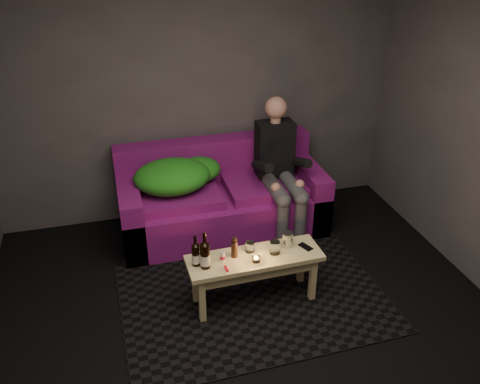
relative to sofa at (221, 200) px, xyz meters
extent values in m
plane|color=black|center=(-0.12, -1.82, -0.31)|extent=(4.50, 4.50, 0.00)
plane|color=#444143|center=(-0.12, 0.43, 0.99)|extent=(4.00, 0.00, 4.00)
cube|color=black|center=(-0.01, -1.13, -0.30)|extent=(2.17, 1.60, 0.01)
cube|color=#680D5B|center=(0.00, -0.05, -0.10)|extent=(1.96, 0.88, 0.41)
cube|color=#680D5B|center=(0.00, 0.29, 0.32)|extent=(1.96, 0.22, 0.43)
cube|color=#680D5B|center=(-0.88, -0.05, 0.00)|extent=(0.20, 0.88, 0.61)
cube|color=#680D5B|center=(0.88, -0.05, 0.00)|extent=(0.20, 0.88, 0.61)
cube|color=#680D5B|center=(-0.41, -0.10, 0.15)|extent=(0.74, 0.59, 0.10)
cube|color=#680D5B|center=(0.41, -0.10, 0.15)|extent=(0.74, 0.59, 0.10)
ellipsoid|color=#2A8317|center=(-0.47, -0.05, 0.34)|extent=(0.71, 0.55, 0.29)
ellipsoid|color=#2A8317|center=(-0.20, 0.09, 0.31)|extent=(0.43, 0.35, 0.24)
ellipsoid|color=#2A8317|center=(-0.69, 0.07, 0.27)|extent=(0.31, 0.26, 0.16)
cube|color=black|center=(0.54, 0.00, 0.49)|extent=(0.35, 0.22, 0.54)
sphere|color=tan|center=(0.54, 0.00, 0.90)|extent=(0.21, 0.21, 0.21)
cylinder|color=#414249|center=(0.46, -0.30, 0.21)|extent=(0.14, 0.49, 0.14)
cylinder|color=#414249|center=(0.63, -0.30, 0.21)|extent=(0.14, 0.49, 0.14)
cylinder|color=#414249|center=(0.46, -0.54, -0.06)|extent=(0.11, 0.11, 0.50)
cylinder|color=#414249|center=(0.63, -0.54, -0.06)|extent=(0.11, 0.11, 0.50)
cube|color=black|center=(0.46, -0.60, -0.28)|extent=(0.09, 0.22, 0.06)
cube|color=black|center=(0.63, -0.60, -0.28)|extent=(0.09, 0.22, 0.06)
cube|color=tan|center=(-0.01, -1.18, 0.11)|extent=(1.07, 0.36, 0.04)
cube|color=tan|center=(-0.01, -1.18, 0.04)|extent=(0.94, 0.28, 0.10)
cube|color=tan|center=(-0.46, -1.31, -0.11)|extent=(0.05, 0.05, 0.40)
cube|color=tan|center=(-0.47, -1.07, -0.11)|extent=(0.05, 0.05, 0.40)
cube|color=tan|center=(0.45, -1.29, -0.11)|extent=(0.05, 0.05, 0.40)
cube|color=tan|center=(0.45, -1.05, -0.11)|extent=(0.05, 0.05, 0.40)
cylinder|color=black|center=(-0.47, -1.17, 0.22)|extent=(0.06, 0.06, 0.18)
cylinder|color=white|center=(-0.47, -1.17, 0.19)|extent=(0.07, 0.07, 0.07)
cone|color=black|center=(-0.47, -1.17, 0.32)|extent=(0.06, 0.06, 0.03)
cylinder|color=black|center=(-0.47, -1.17, 0.35)|extent=(0.02, 0.02, 0.08)
cylinder|color=black|center=(-0.41, -1.22, 0.23)|extent=(0.07, 0.07, 0.21)
cylinder|color=white|center=(-0.41, -1.22, 0.20)|extent=(0.08, 0.08, 0.09)
cone|color=black|center=(-0.41, -1.22, 0.35)|extent=(0.07, 0.07, 0.03)
cylinder|color=black|center=(-0.41, -1.22, 0.39)|extent=(0.03, 0.03, 0.10)
cylinder|color=silver|center=(-0.26, -1.17, 0.17)|extent=(0.05, 0.05, 0.08)
cylinder|color=black|center=(-0.16, -1.14, 0.20)|extent=(0.06, 0.06, 0.14)
cylinder|color=white|center=(-0.03, -1.11, 0.17)|extent=(0.08, 0.08, 0.09)
cylinder|color=white|center=(-0.02, -1.25, 0.16)|extent=(0.06, 0.06, 0.05)
sphere|color=orange|center=(-0.02, -1.25, 0.17)|extent=(0.02, 0.02, 0.02)
cylinder|color=white|center=(0.16, -1.18, 0.18)|extent=(0.11, 0.11, 0.11)
cylinder|color=silver|center=(0.28, -1.11, 0.19)|extent=(0.09, 0.09, 0.13)
cube|color=black|center=(0.42, -1.17, 0.13)|extent=(0.10, 0.14, 0.01)
cube|color=red|center=(-0.26, -1.28, 0.14)|extent=(0.02, 0.07, 0.01)
camera|label=1|loc=(-0.97, -4.28, 2.44)|focal=38.00mm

